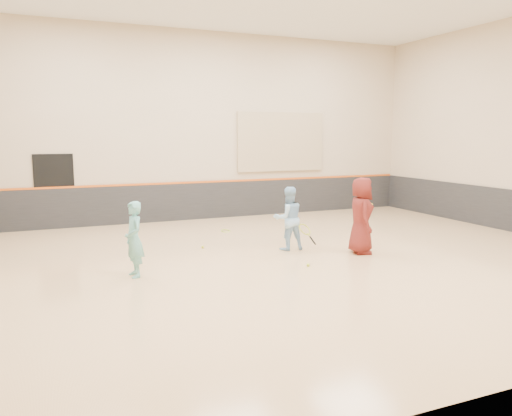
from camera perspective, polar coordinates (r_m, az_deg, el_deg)
name	(u,v)px	position (r m, az deg, el deg)	size (l,w,h in m)	color
room	(283,224)	(10.89, 3.11, -1.90)	(15.04, 12.04, 6.22)	tan
wainscot_back	(203,201)	(16.44, -6.05, 0.83)	(14.90, 0.04, 1.20)	#232326
accent_stripe	(203,182)	(16.36, -6.07, 2.98)	(14.90, 0.03, 0.06)	#D85914
acoustic_panel	(281,142)	(17.29, 2.86, 7.56)	(3.20, 0.08, 2.00)	tan
doorway	(55,192)	(15.70, -22.01, 1.74)	(1.10, 0.05, 2.20)	black
girl	(134,239)	(9.99, -13.76, -3.49)	(0.54, 0.36, 1.49)	#6CBCB8
instructor	(288,218)	(11.98, 3.71, -1.19)	(0.74, 0.58, 1.53)	#9BCAEF
young_man	(361,216)	(11.85, 11.92, -0.85)	(0.87, 0.57, 1.78)	maroon
held_racket	(305,229)	(11.97, 5.60, -2.45)	(0.55, 0.55, 0.56)	gold
spare_racket	(226,229)	(14.32, -3.47, -2.43)	(0.61, 0.61, 0.13)	#9CC42B
ball_under_racket	(308,265)	(10.63, 5.98, -6.50)	(0.07, 0.07, 0.07)	#C4D932
ball_in_hand	(371,204)	(11.81, 13.04, 0.39)	(0.07, 0.07, 0.07)	yellow
ball_beside_spare	(203,247)	(12.28, -6.11, -4.46)	(0.07, 0.07, 0.07)	#D1DA32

